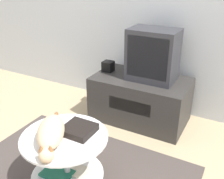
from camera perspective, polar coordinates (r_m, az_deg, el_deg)
The scene contains 6 objects.
tv_stand at distance 2.89m, azimuth 6.16°, elevation -2.08°, with size 1.01×0.58×0.49m.
tv at distance 2.69m, azimuth 8.89°, elevation 7.46°, with size 0.48×0.34×0.53m.
speaker at distance 2.95m, azimuth -0.86°, elevation 5.09°, with size 0.11×0.11×0.11m.
coffee_table at distance 2.01m, azimuth -10.04°, elevation -14.07°, with size 0.62×0.62×0.46m.
dvd_box at distance 1.91m, azimuth -7.23°, elevation -8.61°, with size 0.22×0.21×0.05m.
cat at distance 1.83m, azimuth -13.20°, elevation -9.18°, with size 0.37×0.52×0.15m.
Camera 1 is at (1.04, -1.15, 1.55)m, focal length 42.00 mm.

